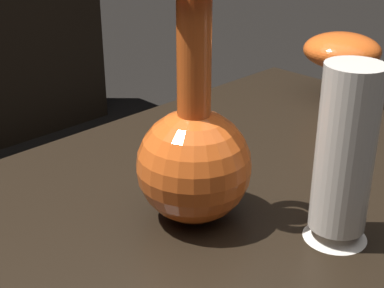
# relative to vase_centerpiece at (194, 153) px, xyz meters

# --- Properties ---
(vase_centerpiece) EXTENTS (0.15, 0.15, 0.31)m
(vase_centerpiece) POSITION_rel_vase_centerpiece_xyz_m (0.00, 0.00, 0.00)
(vase_centerpiece) COLOR #E55B1E
(vase_centerpiece) RESTS_ON display_plinth
(vase_tall_behind) EXTENTS (0.08, 0.08, 0.23)m
(vase_tall_behind) POSITION_rel_vase_centerpiece_xyz_m (0.09, -0.16, 0.02)
(vase_tall_behind) COLOR silver
(vase_tall_behind) RESTS_ON display_plinth
(vase_left_accent) EXTENTS (0.15, 0.15, 0.13)m
(vase_left_accent) POSITION_rel_vase_centerpiece_xyz_m (0.54, 0.12, 0.00)
(vase_left_accent) COLOR #E55B1E
(vase_left_accent) RESTS_ON display_plinth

